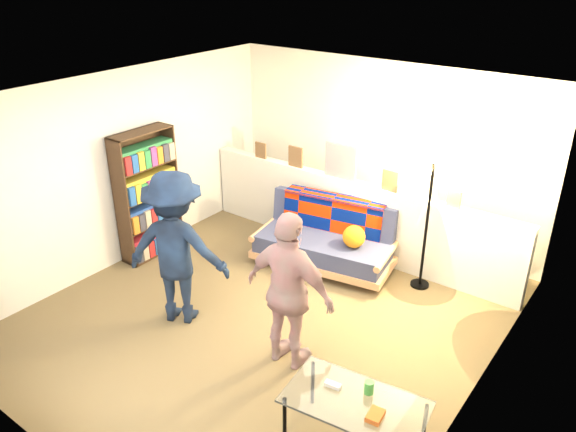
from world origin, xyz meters
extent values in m
plane|color=brown|center=(0.00, 0.00, 0.00)|extent=(5.00, 5.00, 0.00)
cube|color=silver|center=(0.00, 2.50, 1.20)|extent=(4.50, 0.10, 2.40)
cube|color=silver|center=(-2.25, 0.00, 1.20)|extent=(0.10, 5.00, 2.40)
cube|color=silver|center=(2.25, 0.00, 1.20)|extent=(0.10, 5.00, 2.40)
cube|color=white|center=(0.00, 0.00, 2.40)|extent=(4.50, 5.00, 0.10)
cube|color=silver|center=(0.00, 1.80, 0.50)|extent=(4.45, 0.15, 1.00)
cube|color=brown|center=(-1.50, 1.78, 1.11)|extent=(0.18, 0.02, 0.22)
cube|color=brown|center=(-0.90, 1.78, 1.14)|extent=(0.22, 0.02, 0.28)
cube|color=white|center=(-0.20, 1.78, 1.23)|extent=(0.45, 0.02, 0.45)
cube|color=brown|center=(0.50, 1.78, 1.13)|extent=(0.20, 0.02, 0.26)
cube|color=brown|center=(1.30, 1.78, 1.10)|extent=(0.16, 0.02, 0.20)
cube|color=tan|center=(-0.08, 1.25, 0.14)|extent=(1.84, 1.06, 0.09)
cube|color=#333A5B|center=(-0.07, 1.20, 0.29)|extent=(1.73, 0.91, 0.22)
cube|color=#333A5B|center=(-0.13, 1.54, 0.57)|extent=(1.65, 0.49, 0.52)
cylinder|color=tan|center=(-0.89, 1.11, 0.36)|extent=(0.21, 0.78, 0.08)
cylinder|color=tan|center=(0.73, 1.38, 0.36)|extent=(0.21, 0.78, 0.08)
cube|color=navy|center=(-0.11, 1.47, 0.57)|extent=(1.32, 0.32, 0.47)
cube|color=navy|center=(-0.13, 1.58, 0.82)|extent=(1.34, 0.45, 0.03)
sphere|color=orange|center=(0.34, 1.27, 0.54)|extent=(0.27, 0.27, 0.27)
cube|color=#321E10|center=(-2.21, 0.21, 0.83)|extent=(0.02, 0.83, 1.66)
cube|color=#321E10|center=(-2.08, -0.20, 0.83)|extent=(0.28, 0.02, 1.66)
cube|color=#321E10|center=(-2.08, 0.62, 0.83)|extent=(0.28, 0.02, 1.66)
cube|color=#321E10|center=(-2.08, 0.21, 1.65)|extent=(0.28, 0.83, 0.02)
cube|color=#321E10|center=(-2.08, 0.21, 0.02)|extent=(0.28, 0.83, 0.04)
cube|color=#321E10|center=(-2.08, 0.21, 0.44)|extent=(0.28, 0.79, 0.02)
cube|color=#321E10|center=(-2.08, 0.21, 0.83)|extent=(0.28, 0.79, 0.02)
cube|color=#321E10|center=(-2.08, 0.21, 1.22)|extent=(0.28, 0.79, 0.02)
cube|color=#B92530|center=(-2.06, 0.21, 0.18)|extent=(0.20, 0.78, 0.28)
cube|color=#254DA4|center=(-2.06, 0.21, 0.59)|extent=(0.20, 0.78, 0.26)
cube|color=gold|center=(-2.06, 0.21, 0.98)|extent=(0.20, 0.78, 0.28)
cube|color=#338C4E|center=(-2.06, 0.21, 1.37)|extent=(0.20, 0.78, 0.26)
cylinder|color=black|center=(1.22, -1.29, 0.22)|extent=(0.04, 0.04, 0.44)
cylinder|color=black|center=(1.16, -0.81, 0.22)|extent=(0.04, 0.04, 0.44)
cylinder|color=black|center=(2.15, -0.69, 0.22)|extent=(0.04, 0.04, 0.44)
cube|color=silver|center=(1.69, -0.99, 0.45)|extent=(1.17, 0.74, 0.02)
cube|color=white|center=(1.46, -0.96, 0.48)|extent=(0.14, 0.07, 0.03)
cube|color=orange|center=(1.89, -1.05, 0.49)|extent=(0.13, 0.17, 0.04)
cylinder|color=green|center=(1.72, -0.85, 0.52)|extent=(0.09, 0.09, 0.11)
cylinder|color=black|center=(1.11, 1.56, 0.01)|extent=(0.25, 0.25, 0.03)
cylinder|color=black|center=(1.11, 1.56, 0.78)|extent=(0.04, 0.04, 1.56)
sphere|color=#FFC672|center=(1.00, 1.62, 1.42)|extent=(0.13, 0.13, 0.13)
sphere|color=#FFC672|center=(1.23, 1.51, 1.48)|extent=(0.13, 0.13, 0.13)
sphere|color=#FFC672|center=(1.14, 1.66, 1.56)|extent=(0.13, 0.13, 0.13)
imported|color=black|center=(-0.72, -0.57, 0.84)|extent=(1.25, 1.03, 1.69)
imported|color=pink|center=(0.66, -0.47, 0.79)|extent=(0.94, 0.41, 1.59)
camera|label=1|loc=(3.25, -3.97, 3.65)|focal=35.00mm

